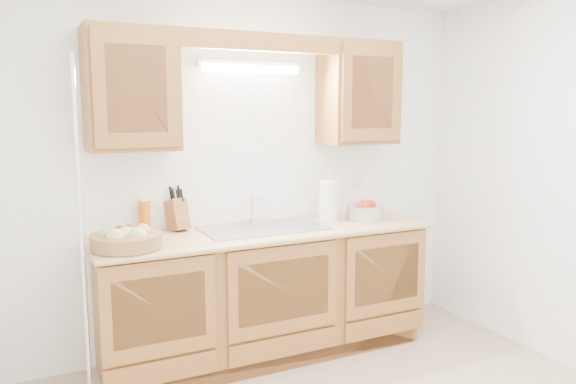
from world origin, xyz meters
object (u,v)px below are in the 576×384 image
fruit_basket (126,239)px  apple_bowl (365,211)px  knife_block (177,214)px  paper_towel (328,201)px

fruit_basket → apple_bowl: apple_bowl is taller
apple_bowl → knife_block: bearing=169.5°
knife_block → apple_bowl: bearing=-25.9°
fruit_basket → apple_bowl: (1.74, 0.11, 0.01)m
paper_towel → apple_bowl: paper_towel is taller
paper_towel → fruit_basket: bearing=-172.3°
paper_towel → apple_bowl: 0.28m
knife_block → paper_towel: paper_towel is taller
knife_block → apple_bowl: 1.36m
fruit_basket → knife_block: 0.54m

